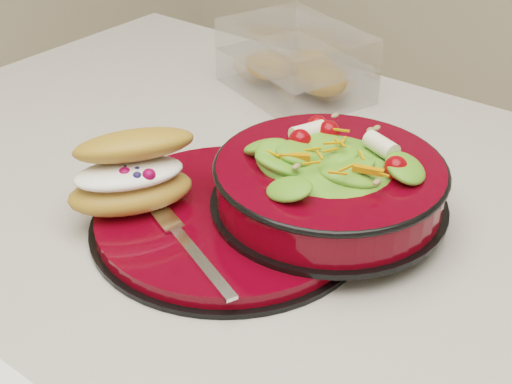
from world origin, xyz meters
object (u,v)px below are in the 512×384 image
Objects in this scene: dinner_plate at (229,218)px; fork at (190,248)px; salad_bowl at (330,175)px; pastry_box at (296,62)px; croissant at (133,173)px.

dinner_plate is 1.91× the size of fork.
fork is (0.01, -0.08, 0.01)m from dinner_plate.
salad_bowl is 1.04× the size of pastry_box.
dinner_plate is at bearing 33.15° from fork.
croissant is 0.68× the size of pastry_box.
fork is 0.64× the size of pastry_box.
dinner_plate is 1.18× the size of salad_bowl.
pastry_box is (-0.22, 0.25, -0.01)m from salad_bowl.
fork is (0.10, -0.03, -0.04)m from croissant.
croissant is 0.11m from fork.
fork is 0.43m from pastry_box.
salad_bowl reaches higher than croissant.
pastry_box is at bearing 114.25° from dinner_plate.
fork is (-0.06, -0.15, -0.04)m from salad_bowl.
salad_bowl reaches higher than fork.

